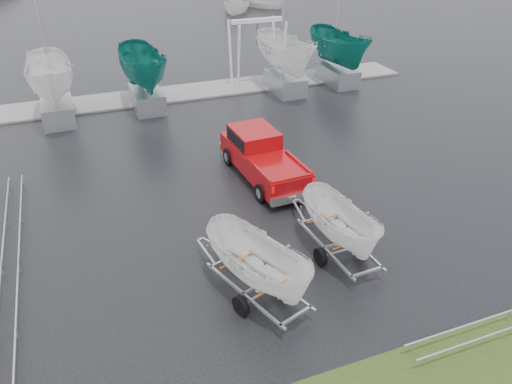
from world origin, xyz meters
name	(u,v)px	position (x,y,z in m)	size (l,w,h in m)	color
ground_plane	(255,192)	(0.00, 0.00, 0.00)	(120.00, 120.00, 0.00)	black
dock	(179,93)	(0.00, 13.00, 0.05)	(30.00, 3.00, 0.12)	gray
pickup_truck	(261,154)	(0.78, 1.37, 0.96)	(2.24, 5.61, 1.84)	maroon
trailer_hitched	(344,193)	(1.07, -4.87, 2.39)	(1.81, 3.65, 4.38)	#999CA1
trailer_parked	(258,226)	(-2.16, -5.86, 2.54)	(2.25, 3.79, 4.68)	#999CA1
boat_hoist	(257,43)	(5.15, 13.00, 2.67)	(3.30, 2.18, 4.12)	silver
keelboat_0	(46,51)	(-7.03, 11.00, 3.74)	(2.36, 3.20, 10.53)	#999CA1
keelboat_1	(141,42)	(-2.24, 11.20, 3.72)	(2.35, 3.20, 7.34)	#999CA1
keelboat_2	(286,28)	(6.20, 11.00, 3.84)	(2.42, 3.20, 10.59)	#999CA1
keelboat_3	(341,25)	(10.05, 11.30, 3.68)	(2.33, 3.20, 10.49)	#999CA1
mast_rack_0	(13,216)	(-9.00, 1.00, 0.35)	(0.56, 6.50, 0.06)	#999CA1
mast_rack_1	(5,331)	(-9.00, -5.00, 0.35)	(0.56, 6.50, 0.06)	#999CA1
moored_boat_2	(237,11)	(12.42, 37.58, 0.01)	(3.36, 3.38, 11.24)	silver
moored_boat_6	(259,7)	(15.67, 39.41, 0.00)	(3.52, 3.54, 11.35)	silver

